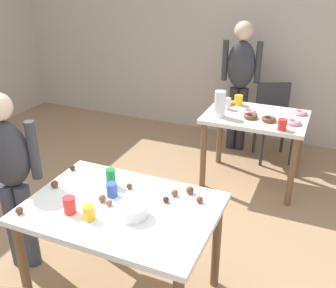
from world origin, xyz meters
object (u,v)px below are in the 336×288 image
at_px(person_adult_far, 240,76).
at_px(dining_table_far, 255,127).
at_px(soda_can, 111,178).
at_px(chair_far_table, 274,117).
at_px(pitcher_far, 220,104).
at_px(person_girl_near, 10,171).
at_px(mixing_bowl, 132,211).
at_px(dining_table_near, 122,219).

bearing_deg(person_adult_far, dining_table_far, -64.64).
distance_m(person_adult_far, soda_can, 2.47).
bearing_deg(chair_far_table, dining_table_far, -96.53).
height_order(chair_far_table, person_adult_far, person_adult_far).
height_order(chair_far_table, pitcher_far, pitcher_far).
bearing_deg(chair_far_table, pitcher_far, -114.78).
bearing_deg(dining_table_far, pitcher_far, -151.85).
height_order(person_girl_near, pitcher_far, person_girl_near).
bearing_deg(mixing_bowl, soda_can, 139.44).
bearing_deg(soda_can, dining_table_near, -46.19).
bearing_deg(mixing_bowl, chair_far_table, 81.46).
relative_size(dining_table_far, soda_can, 8.04).
xyz_separation_m(dining_table_far, chair_far_table, (0.08, 0.70, -0.13)).
bearing_deg(mixing_bowl, person_girl_near, 176.33).
bearing_deg(soda_can, person_girl_near, -164.33).
bearing_deg(person_adult_far, person_girl_near, -109.83).
xyz_separation_m(mixing_bowl, soda_can, (-0.30, 0.26, 0.02)).
height_order(dining_table_near, person_adult_far, person_adult_far).
relative_size(dining_table_near, mixing_bowl, 6.52).
bearing_deg(pitcher_far, person_adult_far, 91.76).
bearing_deg(chair_far_table, dining_table_near, -101.27).
distance_m(person_girl_near, mixing_bowl, 0.99).
bearing_deg(dining_table_far, mixing_bowl, -99.25).
height_order(person_girl_near, soda_can, person_girl_near).
relative_size(person_girl_near, pitcher_far, 5.38).
distance_m(chair_far_table, person_girl_near, 2.97).
distance_m(person_girl_near, pitcher_far, 2.00).
height_order(chair_far_table, soda_can, soda_can).
bearing_deg(person_adult_far, pitcher_far, -88.24).
height_order(mixing_bowl, pitcher_far, pitcher_far).
distance_m(dining_table_near, dining_table_far, 1.95).
distance_m(chair_far_table, pitcher_far, 1.04).
xyz_separation_m(chair_far_table, person_girl_near, (-1.39, -2.61, 0.31)).
relative_size(dining_table_near, pitcher_far, 4.62).
height_order(dining_table_far, soda_can, soda_can).
distance_m(soda_can, pitcher_far, 1.57).
relative_size(chair_far_table, soda_can, 7.13).
height_order(dining_table_near, person_girl_near, person_girl_near).
xyz_separation_m(person_adult_far, mixing_bowl, (0.03, -2.71, -0.13)).
height_order(chair_far_table, mixing_bowl, chair_far_table).
bearing_deg(person_adult_far, chair_far_table, -5.39).
bearing_deg(person_girl_near, mixing_bowl, -3.67).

